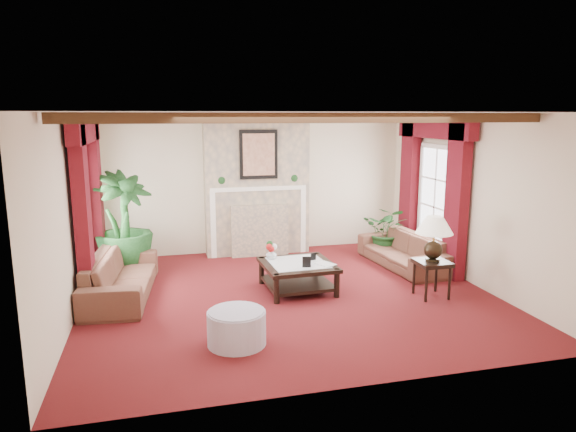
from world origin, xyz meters
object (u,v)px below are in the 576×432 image
object	(u,v)px
potted_palm	(124,246)
coffee_table	(298,277)
sofa_left	(121,269)
side_table	(431,279)
sofa_right	(403,245)
ottoman	(237,328)

from	to	relation	value
potted_palm	coffee_table	world-z (taller)	potted_palm
potted_palm	sofa_left	bearing A→B (deg)	-89.61
sofa_left	side_table	size ratio (longest dim) A/B	4.00
sofa_right	coffee_table	size ratio (longest dim) A/B	1.93
potted_palm	ottoman	world-z (taller)	potted_palm
side_table	coffee_table	bearing A→B (deg)	157.68
sofa_right	coffee_table	xyz separation A→B (m)	(-2.17, -0.78, -0.17)
sofa_right	sofa_left	bearing A→B (deg)	-90.41
potted_palm	coffee_table	distance (m)	3.06
sofa_left	ottoman	distance (m)	2.52
side_table	sofa_right	bearing A→B (deg)	78.76
sofa_right	potted_palm	bearing A→B (deg)	-103.94
ottoman	sofa_left	bearing A→B (deg)	124.56
coffee_table	sofa_right	bearing A→B (deg)	17.70
coffee_table	potted_palm	bearing A→B (deg)	147.69
ottoman	sofa_right	bearing A→B (deg)	36.11
coffee_table	ottoman	world-z (taller)	coffee_table
potted_palm	side_table	xyz separation A→B (m)	(4.50, -2.29, -0.22)
sofa_right	side_table	xyz separation A→B (m)	(-0.31, -1.55, -0.12)
sofa_left	sofa_right	xyz separation A→B (m)	(4.80, 0.40, -0.03)
sofa_left	side_table	xyz separation A→B (m)	(4.49, -1.15, -0.14)
sofa_right	ottoman	distance (m)	4.18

